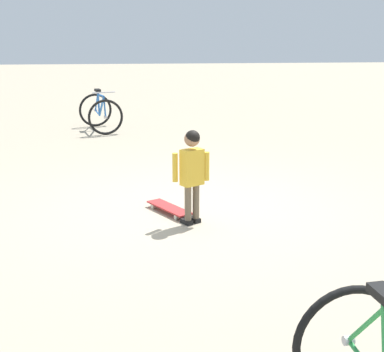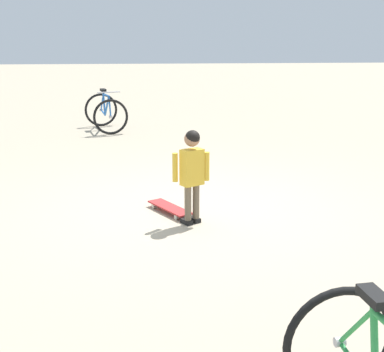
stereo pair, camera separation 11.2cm
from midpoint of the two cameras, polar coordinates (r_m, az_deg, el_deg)
name	(u,v)px [view 2 (the right image)]	position (r m, az deg, el deg)	size (l,w,h in m)	color
ground_plane	(196,207)	(6.94, 0.89, -3.15)	(50.00, 50.00, 0.00)	tan
child_person	(192,167)	(6.21, 0.51, 0.95)	(0.41, 0.26, 1.06)	brown
skateboard	(170,208)	(6.73, -1.74, -3.21)	(0.53, 0.70, 0.07)	#B22D2D
bicycle_mid	(106,112)	(11.99, -8.37, 6.35)	(0.97, 1.22, 0.85)	black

